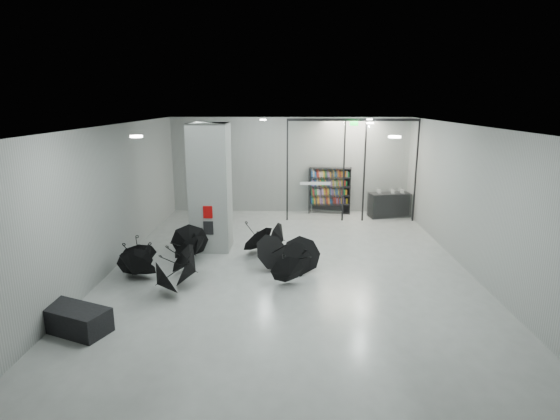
{
  "coord_description": "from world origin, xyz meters",
  "views": [
    {
      "loc": [
        -0.02,
        -11.61,
        4.64
      ],
      "look_at": [
        -0.3,
        1.5,
        1.4
      ],
      "focal_mm": 28.36,
      "sensor_mm": 36.0,
      "label": 1
    }
  ],
  "objects_px": {
    "bookshelf": "(330,190)",
    "shop_counter": "(389,205)",
    "umbrella_cluster": "(212,260)",
    "bench": "(72,319)",
    "column": "(211,187)"
  },
  "relations": [
    {
      "from": "bookshelf",
      "to": "shop_counter",
      "type": "bearing_deg",
      "value": -5.27
    },
    {
      "from": "bench",
      "to": "umbrella_cluster",
      "type": "distance_m",
      "value": 4.09
    },
    {
      "from": "bench",
      "to": "shop_counter",
      "type": "xyz_separation_m",
      "value": [
        8.59,
        9.51,
        0.24
      ]
    },
    {
      "from": "column",
      "to": "umbrella_cluster",
      "type": "bearing_deg",
      "value": -81.05
    },
    {
      "from": "column",
      "to": "umbrella_cluster",
      "type": "height_order",
      "value": "column"
    },
    {
      "from": "column",
      "to": "bench",
      "type": "height_order",
      "value": "column"
    },
    {
      "from": "bookshelf",
      "to": "umbrella_cluster",
      "type": "height_order",
      "value": "bookshelf"
    },
    {
      "from": "column",
      "to": "shop_counter",
      "type": "xyz_separation_m",
      "value": [
        6.59,
        4.14,
        -1.5
      ]
    },
    {
      "from": "bookshelf",
      "to": "column",
      "type": "bearing_deg",
      "value": -122.47
    },
    {
      "from": "bench",
      "to": "umbrella_cluster",
      "type": "height_order",
      "value": "umbrella_cluster"
    },
    {
      "from": "bookshelf",
      "to": "bench",
      "type": "bearing_deg",
      "value": -112.5
    },
    {
      "from": "shop_counter",
      "to": "umbrella_cluster",
      "type": "distance_m",
      "value": 8.78
    },
    {
      "from": "bookshelf",
      "to": "shop_counter",
      "type": "height_order",
      "value": "bookshelf"
    },
    {
      "from": "umbrella_cluster",
      "to": "bench",
      "type": "bearing_deg",
      "value": -124.46
    },
    {
      "from": "bench",
      "to": "shop_counter",
      "type": "relative_size",
      "value": 0.97
    }
  ]
}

